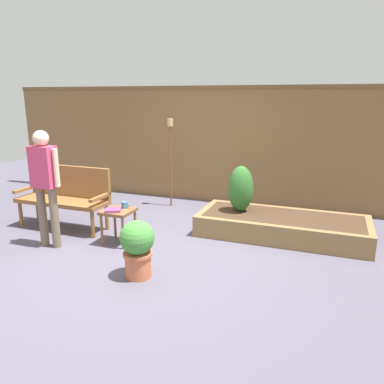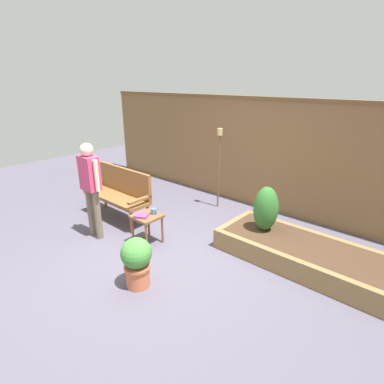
{
  "view_description": "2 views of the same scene",
  "coord_description": "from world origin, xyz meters",
  "px_view_note": "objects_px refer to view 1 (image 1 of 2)",
  "views": [
    {
      "loc": [
        2.31,
        -4.13,
        1.98
      ],
      "look_at": [
        0.34,
        1.06,
        0.55
      ],
      "focal_mm": 35.17,
      "sensor_mm": 36.0,
      "label": 1
    },
    {
      "loc": [
        3.02,
        -2.68,
        2.45
      ],
      "look_at": [
        -0.2,
        0.94,
        0.66
      ],
      "focal_mm": 28.55,
      "sensor_mm": 36.0,
      "label": 2
    }
  ],
  "objects_px": {
    "side_table": "(118,216)",
    "tiki_torch": "(170,147)",
    "cup_on_table": "(125,205)",
    "shrub_near_bench": "(241,189)",
    "garden_bench": "(66,192)",
    "book_on_table": "(113,210)",
    "potted_boxwood": "(137,246)",
    "person_by_bench": "(45,179)"
  },
  "relations": [
    {
      "from": "book_on_table",
      "to": "shrub_near_bench",
      "type": "distance_m",
      "value": 1.88
    },
    {
      "from": "book_on_table",
      "to": "tiki_torch",
      "type": "bearing_deg",
      "value": 63.61
    },
    {
      "from": "cup_on_table",
      "to": "potted_boxwood",
      "type": "bearing_deg",
      "value": -52.66
    },
    {
      "from": "shrub_near_bench",
      "to": "tiki_torch",
      "type": "height_order",
      "value": "tiki_torch"
    },
    {
      "from": "potted_boxwood",
      "to": "tiki_torch",
      "type": "height_order",
      "value": "tiki_torch"
    },
    {
      "from": "cup_on_table",
      "to": "shrub_near_bench",
      "type": "height_order",
      "value": "shrub_near_bench"
    },
    {
      "from": "book_on_table",
      "to": "shrub_near_bench",
      "type": "xyz_separation_m",
      "value": [
        1.45,
        1.19,
        0.15
      ]
    },
    {
      "from": "side_table",
      "to": "tiki_torch",
      "type": "xyz_separation_m",
      "value": [
        -0.07,
        1.93,
        0.7
      ]
    },
    {
      "from": "potted_boxwood",
      "to": "shrub_near_bench",
      "type": "relative_size",
      "value": 0.96
    },
    {
      "from": "garden_bench",
      "to": "book_on_table",
      "type": "distance_m",
      "value": 1.17
    },
    {
      "from": "tiki_torch",
      "to": "shrub_near_bench",
      "type": "bearing_deg",
      "value": -28.88
    },
    {
      "from": "garden_bench",
      "to": "cup_on_table",
      "type": "bearing_deg",
      "value": -10.18
    },
    {
      "from": "tiki_torch",
      "to": "book_on_table",
      "type": "bearing_deg",
      "value": -88.72
    },
    {
      "from": "shrub_near_bench",
      "to": "person_by_bench",
      "type": "bearing_deg",
      "value": -145.89
    },
    {
      "from": "side_table",
      "to": "shrub_near_bench",
      "type": "bearing_deg",
      "value": 37.62
    },
    {
      "from": "tiki_torch",
      "to": "person_by_bench",
      "type": "bearing_deg",
      "value": -107.63
    },
    {
      "from": "garden_bench",
      "to": "tiki_torch",
      "type": "bearing_deg",
      "value": 56.97
    },
    {
      "from": "book_on_table",
      "to": "garden_bench",
      "type": "bearing_deg",
      "value": 132.2
    },
    {
      "from": "cup_on_table",
      "to": "potted_boxwood",
      "type": "relative_size",
      "value": 0.18
    },
    {
      "from": "side_table",
      "to": "shrub_near_bench",
      "type": "height_order",
      "value": "shrub_near_bench"
    },
    {
      "from": "shrub_near_bench",
      "to": "tiki_torch",
      "type": "distance_m",
      "value": 1.77
    },
    {
      "from": "tiki_torch",
      "to": "cup_on_table",
      "type": "bearing_deg",
      "value": -86.45
    },
    {
      "from": "potted_boxwood",
      "to": "person_by_bench",
      "type": "xyz_separation_m",
      "value": [
        -1.54,
        0.37,
        0.57
      ]
    },
    {
      "from": "person_by_bench",
      "to": "side_table",
      "type": "bearing_deg",
      "value": 27.19
    },
    {
      "from": "potted_boxwood",
      "to": "tiki_torch",
      "type": "xyz_separation_m",
      "value": [
        -0.8,
        2.72,
        0.73
      ]
    },
    {
      "from": "garden_bench",
      "to": "side_table",
      "type": "height_order",
      "value": "garden_bench"
    },
    {
      "from": "cup_on_table",
      "to": "potted_boxwood",
      "type": "height_order",
      "value": "potted_boxwood"
    },
    {
      "from": "shrub_near_bench",
      "to": "person_by_bench",
      "type": "relative_size",
      "value": 0.44
    },
    {
      "from": "book_on_table",
      "to": "potted_boxwood",
      "type": "height_order",
      "value": "potted_boxwood"
    },
    {
      "from": "person_by_bench",
      "to": "potted_boxwood",
      "type": "bearing_deg",
      "value": -13.54
    },
    {
      "from": "cup_on_table",
      "to": "book_on_table",
      "type": "distance_m",
      "value": 0.21
    },
    {
      "from": "side_table",
      "to": "person_by_bench",
      "type": "height_order",
      "value": "person_by_bench"
    },
    {
      "from": "cup_on_table",
      "to": "shrub_near_bench",
      "type": "distance_m",
      "value": 1.71
    },
    {
      "from": "side_table",
      "to": "shrub_near_bench",
      "type": "xyz_separation_m",
      "value": [
        1.43,
        1.1,
        0.25
      ]
    },
    {
      "from": "side_table",
      "to": "book_on_table",
      "type": "relative_size",
      "value": 2.37
    },
    {
      "from": "side_table",
      "to": "cup_on_table",
      "type": "xyz_separation_m",
      "value": [
        0.04,
        0.11,
        0.13
      ]
    },
    {
      "from": "person_by_bench",
      "to": "garden_bench",
      "type": "bearing_deg",
      "value": 112.36
    },
    {
      "from": "potted_boxwood",
      "to": "shrub_near_bench",
      "type": "height_order",
      "value": "shrub_near_bench"
    },
    {
      "from": "garden_bench",
      "to": "book_on_table",
      "type": "xyz_separation_m",
      "value": [
        1.09,
        -0.4,
        -0.05
      ]
    },
    {
      "from": "cup_on_table",
      "to": "shrub_near_bench",
      "type": "bearing_deg",
      "value": 35.66
    },
    {
      "from": "person_by_bench",
      "to": "cup_on_table",
      "type": "bearing_deg",
      "value": 31.49
    },
    {
      "from": "tiki_torch",
      "to": "side_table",
      "type": "bearing_deg",
      "value": -87.96
    }
  ]
}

